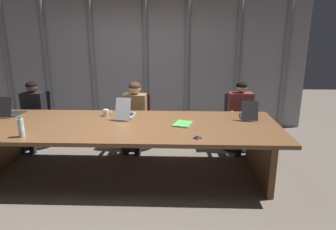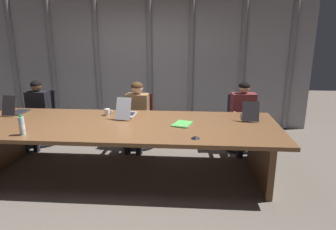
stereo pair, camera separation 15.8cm
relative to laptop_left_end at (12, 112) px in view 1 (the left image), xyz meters
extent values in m
plane|color=#6B6056|center=(1.77, -0.39, -0.80)|extent=(13.23, 13.23, 0.00)
cube|color=brown|center=(1.77, -0.39, -0.08)|extent=(4.26, 1.48, 0.05)
cube|color=black|center=(1.77, -0.39, -0.15)|extent=(3.62, 0.10, 0.06)
cube|color=brown|center=(3.65, -0.39, -0.46)|extent=(0.08, 1.26, 0.70)
cube|color=#9999A0|center=(1.77, 1.93, 0.58)|extent=(6.61, 0.10, 2.76)
cylinder|color=gray|center=(-1.04, 1.88, 0.58)|extent=(0.12, 0.12, 2.71)
cylinder|color=gray|center=(-0.21, 1.88, 0.58)|extent=(0.12, 0.12, 2.71)
cylinder|color=gray|center=(0.75, 1.88, 0.58)|extent=(0.12, 0.12, 2.71)
cylinder|color=gray|center=(1.84, 1.88, 0.58)|extent=(0.12, 0.12, 2.71)
cylinder|color=gray|center=(2.69, 1.88, 0.58)|extent=(0.12, 0.12, 2.71)
cylinder|color=gray|center=(3.71, 1.88, 0.58)|extent=(0.12, 0.12, 2.71)
cylinder|color=gray|center=(4.66, 1.88, 0.58)|extent=(0.12, 0.12, 2.71)
cube|color=#2D2D33|center=(0.01, 0.07, -0.05)|extent=(0.24, 0.34, 0.02)
cube|color=black|center=(0.01, 0.09, -0.04)|extent=(0.19, 0.19, 0.00)
cube|color=#2D2D33|center=(-0.01, -0.14, 0.10)|extent=(0.22, 0.11, 0.29)
cube|color=black|center=(-0.01, -0.13, 0.11)|extent=(0.20, 0.10, 0.26)
cube|color=#A8ADB7|center=(1.75, 0.04, -0.05)|extent=(0.23, 0.36, 0.02)
cube|color=black|center=(1.75, 0.07, -0.04)|extent=(0.19, 0.20, 0.00)
cube|color=#A8ADB7|center=(1.73, -0.20, 0.11)|extent=(0.22, 0.15, 0.30)
cube|color=black|center=(1.73, -0.19, 0.11)|extent=(0.20, 0.13, 0.27)
cube|color=#2D2D33|center=(3.56, 0.05, -0.05)|extent=(0.26, 0.32, 0.02)
cube|color=black|center=(3.56, 0.07, -0.04)|extent=(0.21, 0.19, 0.00)
cube|color=#2D2D33|center=(3.53, -0.16, 0.09)|extent=(0.24, 0.15, 0.26)
cube|color=black|center=(3.54, -0.15, 0.09)|extent=(0.22, 0.13, 0.23)
cube|color=black|center=(0.00, 0.71, -0.39)|extent=(0.51, 0.51, 0.08)
cube|color=black|center=(-0.02, 0.93, -0.11)|extent=(0.44, 0.14, 0.48)
cylinder|color=#262628|center=(0.00, 0.71, -0.60)|extent=(0.05, 0.05, 0.33)
cylinder|color=black|center=(0.00, 0.71, -0.78)|extent=(0.60, 0.60, 0.04)
cube|color=#511E19|center=(1.79, 0.71, -0.39)|extent=(0.50, 0.50, 0.08)
cube|color=#511E19|center=(1.80, 0.93, -0.13)|extent=(0.44, 0.13, 0.45)
cylinder|color=#262628|center=(1.79, 0.71, -0.60)|extent=(0.05, 0.05, 0.33)
cylinder|color=black|center=(1.79, 0.71, -0.78)|extent=(0.60, 0.60, 0.04)
cube|color=#2D2D38|center=(3.57, 0.71, -0.39)|extent=(0.49, 0.49, 0.08)
cube|color=#2D2D38|center=(3.56, 0.93, -0.12)|extent=(0.43, 0.12, 0.46)
cylinder|color=#262628|center=(3.57, 0.71, -0.60)|extent=(0.05, 0.05, 0.33)
cylinder|color=black|center=(3.57, 0.71, -0.78)|extent=(0.60, 0.60, 0.04)
cube|color=black|center=(0.01, 0.69, -0.10)|extent=(0.38, 0.24, 0.51)
sphere|color=brown|center=(0.01, 0.69, 0.26)|extent=(0.19, 0.19, 0.19)
ellipsoid|color=black|center=(0.01, 0.69, 0.28)|extent=(0.19, 0.19, 0.14)
cylinder|color=black|center=(0.17, 0.68, -0.03)|extent=(0.08, 0.14, 0.27)
cylinder|color=brown|center=(0.16, 0.47, -0.15)|extent=(0.08, 0.30, 0.06)
cylinder|color=black|center=(-0.15, 0.69, -0.03)|extent=(0.08, 0.14, 0.27)
cylinder|color=brown|center=(-0.16, 0.48, -0.15)|extent=(0.08, 0.30, 0.06)
cylinder|color=#262833|center=(0.10, 0.48, -0.38)|extent=(0.15, 0.41, 0.13)
cylinder|color=#262833|center=(0.09, 0.30, -0.59)|extent=(0.11, 0.11, 0.43)
cylinder|color=#262833|center=(-0.10, 0.49, -0.38)|extent=(0.15, 0.41, 0.13)
cylinder|color=#262833|center=(-0.11, 0.31, -0.59)|extent=(0.11, 0.11, 0.43)
cube|color=olive|center=(1.78, 0.69, -0.11)|extent=(0.39, 0.25, 0.49)
sphere|color=beige|center=(1.78, 0.69, 0.25)|extent=(0.20, 0.20, 0.20)
ellipsoid|color=#472D19|center=(1.78, 0.69, 0.27)|extent=(0.21, 0.21, 0.15)
cylinder|color=olive|center=(1.94, 0.68, -0.05)|extent=(0.08, 0.14, 0.27)
cylinder|color=beige|center=(1.92, 0.47, -0.17)|extent=(0.09, 0.30, 0.06)
cylinder|color=olive|center=(1.62, 0.70, -0.05)|extent=(0.08, 0.14, 0.27)
cylinder|color=beige|center=(1.61, 0.49, -0.17)|extent=(0.09, 0.30, 0.06)
cylinder|color=#262833|center=(1.87, 0.48, -0.38)|extent=(0.16, 0.41, 0.13)
cylinder|color=#262833|center=(1.85, 0.30, -0.59)|extent=(0.11, 0.11, 0.43)
cylinder|color=#262833|center=(1.67, 0.50, -0.38)|extent=(0.16, 0.41, 0.13)
cylinder|color=#262833|center=(1.65, 0.32, -0.59)|extent=(0.11, 0.11, 0.43)
cube|color=brown|center=(3.57, 0.69, -0.09)|extent=(0.41, 0.25, 0.53)
sphere|color=tan|center=(3.57, 0.69, 0.27)|extent=(0.18, 0.18, 0.18)
ellipsoid|color=black|center=(3.57, 0.69, 0.30)|extent=(0.19, 0.19, 0.14)
cylinder|color=brown|center=(3.74, 0.70, -0.01)|extent=(0.08, 0.14, 0.27)
cylinder|color=tan|center=(3.76, 0.49, -0.13)|extent=(0.08, 0.30, 0.06)
cylinder|color=brown|center=(3.41, 0.68, -0.01)|extent=(0.08, 0.14, 0.27)
cylinder|color=tan|center=(3.42, 0.47, -0.13)|extent=(0.08, 0.30, 0.06)
cylinder|color=#262833|center=(3.69, 0.50, -0.38)|extent=(0.16, 0.41, 0.13)
cylinder|color=#262833|center=(3.70, 0.32, -0.59)|extent=(0.11, 0.11, 0.43)
cylinder|color=#262833|center=(3.49, 0.48, -0.38)|extent=(0.16, 0.41, 0.13)
cylinder|color=#262833|center=(3.50, 0.30, -0.59)|extent=(0.11, 0.11, 0.43)
cylinder|color=silver|center=(0.63, -0.93, 0.05)|extent=(0.07, 0.07, 0.23)
cylinder|color=white|center=(0.63, -0.93, 0.04)|extent=(0.07, 0.07, 0.07)
cylinder|color=green|center=(0.63, -0.93, 0.18)|extent=(0.04, 0.04, 0.02)
cylinder|color=white|center=(1.43, 0.03, -0.01)|extent=(0.08, 0.08, 0.10)
torus|color=white|center=(1.49, 0.03, -0.01)|extent=(0.07, 0.01, 0.07)
cone|color=black|center=(2.75, -0.92, -0.04)|extent=(0.11, 0.11, 0.03)
cube|color=#4CB74C|center=(2.58, -0.37, -0.05)|extent=(0.31, 0.36, 0.02)
cylinder|color=silver|center=(2.58, -0.51, -0.04)|extent=(0.20, 0.08, 0.01)
camera|label=1|loc=(2.52, -4.34, 1.19)|focal=32.38mm
camera|label=2|loc=(2.68, -4.33, 1.19)|focal=32.38mm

